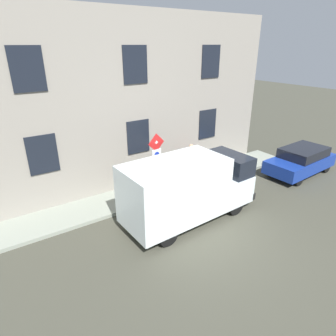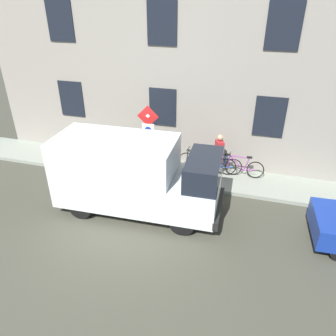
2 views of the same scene
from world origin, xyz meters
name	(u,v)px [view 2 (image 2 of 2)]	position (x,y,z in m)	size (l,w,h in m)	color
ground_plane	(120,228)	(0.00, 0.00, 0.00)	(80.00, 80.00, 0.00)	#424236
sidewalk_slab	(157,170)	(3.75, 0.00, 0.07)	(1.84, 16.85, 0.14)	gray
building_facade	(165,70)	(5.01, 0.00, 3.82)	(0.75, 14.85, 7.64)	gray
sign_post_stacked	(149,136)	(3.03, 0.05, 1.87)	(0.16, 0.56, 2.74)	#474C47
delivery_van	(134,174)	(1.12, -0.13, 1.33)	(2.20, 5.40, 2.50)	white
bicycle_purple	(241,167)	(4.11, -3.32, 0.51)	(0.46, 1.71, 0.89)	black
bicycle_blue	(220,164)	(4.11, -2.49, 0.51)	(0.46, 1.71, 0.89)	black
bicycle_black	(199,162)	(4.12, -1.66, 0.51)	(0.46, 1.72, 0.89)	black
pedestrian	(219,154)	(3.88, -2.45, 1.07)	(0.47, 0.40, 1.72)	#262B47
litter_bin	(169,167)	(3.18, -0.67, 0.59)	(0.44, 0.44, 0.90)	#2D5133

